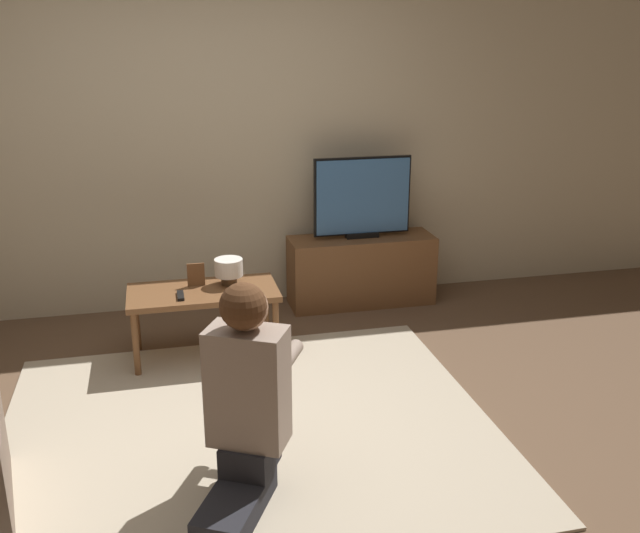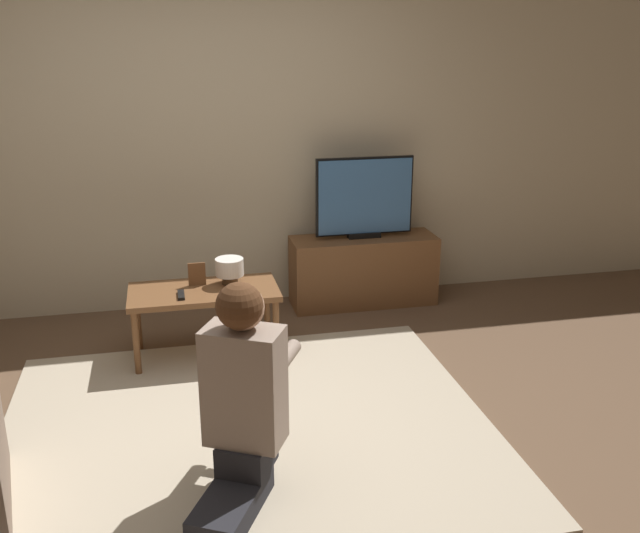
% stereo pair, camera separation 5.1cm
% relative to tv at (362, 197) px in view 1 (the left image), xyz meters
% --- Properties ---
extents(ground_plane, '(10.00, 10.00, 0.00)m').
position_rel_tv_xyz_m(ground_plane, '(-1.09, -1.66, -0.83)').
color(ground_plane, brown).
extents(wall_back, '(10.00, 0.06, 2.60)m').
position_rel_tv_xyz_m(wall_back, '(-1.09, 0.27, 0.47)').
color(wall_back, beige).
rests_on(wall_back, ground_plane).
extents(rug, '(2.55, 2.22, 0.02)m').
position_rel_tv_xyz_m(rug, '(-1.09, -1.66, -0.82)').
color(rug, '#BCAD93').
rests_on(rug, ground_plane).
extents(tv_stand, '(1.10, 0.36, 0.52)m').
position_rel_tv_xyz_m(tv_stand, '(0.00, -0.00, -0.57)').
color(tv_stand, brown).
rests_on(tv_stand, ground_plane).
extents(tv, '(0.73, 0.08, 0.60)m').
position_rel_tv_xyz_m(tv, '(0.00, 0.00, 0.00)').
color(tv, black).
rests_on(tv, tv_stand).
extents(coffee_table, '(0.93, 0.48, 0.46)m').
position_rel_tv_xyz_m(coffee_table, '(-1.24, -0.69, -0.43)').
color(coffee_table, brown).
rests_on(coffee_table, ground_plane).
extents(person_kneeling, '(0.61, 0.85, 1.00)m').
position_rel_tv_xyz_m(person_kneeling, '(-1.17, -2.19, -0.32)').
color(person_kneeling, '#232328').
rests_on(person_kneeling, rug).
extents(picture_frame, '(0.11, 0.01, 0.15)m').
position_rel_tv_xyz_m(picture_frame, '(-1.27, -0.60, -0.30)').
color(picture_frame, brown).
rests_on(picture_frame, coffee_table).
extents(table_lamp, '(0.18, 0.18, 0.17)m').
position_rel_tv_xyz_m(table_lamp, '(-1.07, -0.62, -0.27)').
color(table_lamp, '#4C3823').
rests_on(table_lamp, coffee_table).
extents(remote, '(0.04, 0.15, 0.02)m').
position_rel_tv_xyz_m(remote, '(-1.38, -0.78, -0.37)').
color(remote, black).
rests_on(remote, coffee_table).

